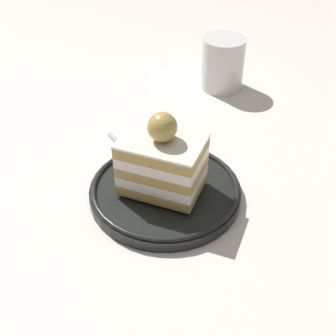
# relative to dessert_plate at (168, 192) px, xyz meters

# --- Properties ---
(ground_plane) EXTENTS (2.40, 2.40, 0.00)m
(ground_plane) POSITION_rel_dessert_plate_xyz_m (0.00, -0.02, -0.01)
(ground_plane) COLOR silver
(dessert_plate) EXTENTS (0.19, 0.19, 0.02)m
(dessert_plate) POSITION_rel_dessert_plate_xyz_m (0.00, 0.00, 0.00)
(dessert_plate) COLOR black
(dessert_plate) RESTS_ON ground_plane
(cake_slice) EXTENTS (0.12, 0.10, 0.11)m
(cake_slice) POSITION_rel_dessert_plate_xyz_m (0.01, 0.01, 0.05)
(cake_slice) COLOR tan
(cake_slice) RESTS_ON dessert_plate
(fork) EXTENTS (0.11, 0.04, 0.00)m
(fork) POSITION_rel_dessert_plate_xyz_m (0.08, -0.01, 0.01)
(fork) COLOR silver
(fork) RESTS_ON dessert_plate
(drink_glass_far) EXTENTS (0.07, 0.07, 0.09)m
(drink_glass_far) POSITION_rel_dessert_plate_xyz_m (0.12, -0.29, 0.03)
(drink_glass_far) COLOR white
(drink_glass_far) RESTS_ON ground_plane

